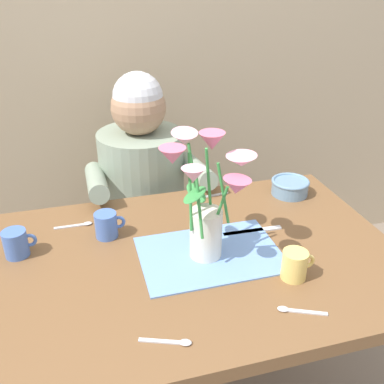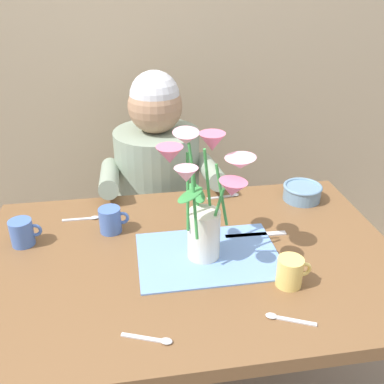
{
  "view_description": "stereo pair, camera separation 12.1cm",
  "coord_description": "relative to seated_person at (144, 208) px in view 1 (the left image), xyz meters",
  "views": [
    {
      "loc": [
        -0.28,
        -0.99,
        1.48
      ],
      "look_at": [
        0.01,
        0.05,
        0.92
      ],
      "focal_mm": 40.92,
      "sensor_mm": 36.0,
      "label": 1
    },
    {
      "loc": [
        -0.16,
        -1.01,
        1.48
      ],
      "look_at": [
        0.01,
        0.05,
        0.92
      ],
      "focal_mm": 40.92,
      "sensor_mm": 36.0,
      "label": 2
    }
  ],
  "objects": [
    {
      "name": "striped_placemat",
      "position": [
        0.09,
        -0.62,
        0.18
      ],
      "size": [
        0.4,
        0.28,
        0.0
      ],
      "primitive_type": "cube",
      "color": "#6B93D1",
      "rests_on": "dining_table"
    },
    {
      "name": "spoon_2",
      "position": [
        0.21,
        -0.9,
        0.18
      ],
      "size": [
        0.11,
        0.06,
        0.01
      ],
      "color": "silver",
      "rests_on": "dining_table"
    },
    {
      "name": "tea_cup",
      "position": [
        -0.44,
        -0.48,
        0.22
      ],
      "size": [
        0.09,
        0.07,
        0.08
      ],
      "color": "#476BB7",
      "rests_on": "dining_table"
    },
    {
      "name": "flower_vase",
      "position": [
        0.08,
        -0.62,
        0.37
      ],
      "size": [
        0.27,
        0.26,
        0.35
      ],
      "color": "silver",
      "rests_on": "dining_table"
    },
    {
      "name": "dinner_knife",
      "position": [
        0.25,
        -0.54,
        0.18
      ],
      "size": [
        0.19,
        0.02,
        0.0
      ],
      "primitive_type": "cube",
      "rotation": [
        0.0,
        0.0,
        -0.03
      ],
      "color": "silver",
      "rests_on": "dining_table"
    },
    {
      "name": "wood_panel_backdrop",
      "position": [
        0.04,
        0.43,
        0.69
      ],
      "size": [
        4.0,
        0.1,
        2.5
      ],
      "primitive_type": "cube",
      "color": "tan",
      "rests_on": "ground_plane"
    },
    {
      "name": "spoon_3",
      "position": [
        -0.09,
        -0.92,
        0.18
      ],
      "size": [
        0.12,
        0.06,
        0.01
      ],
      "color": "silver",
      "rests_on": "dining_table"
    },
    {
      "name": "spoon_0",
      "position": [
        -0.27,
        -0.36,
        0.18
      ],
      "size": [
        0.12,
        0.02,
        0.01
      ],
      "color": "silver",
      "rests_on": "dining_table"
    },
    {
      "name": "coffee_cup",
      "position": [
        0.27,
        -0.78,
        0.22
      ],
      "size": [
        0.09,
        0.07,
        0.08
      ],
      "color": "#E5C666",
      "rests_on": "dining_table"
    },
    {
      "name": "spoon_1",
      "position": [
        0.23,
        -0.28,
        0.18
      ],
      "size": [
        0.12,
        0.03,
        0.01
      ],
      "color": "silver",
      "rests_on": "dining_table"
    },
    {
      "name": "dining_table",
      "position": [
        0.04,
        -0.62,
        0.08
      ],
      "size": [
        1.2,
        0.8,
        0.74
      ],
      "color": "brown",
      "rests_on": "ground_plane"
    },
    {
      "name": "ceramic_mug",
      "position": [
        -0.18,
        -0.45,
        0.22
      ],
      "size": [
        0.09,
        0.07,
        0.08
      ],
      "color": "#476BB7",
      "rests_on": "dining_table"
    },
    {
      "name": "ceramic_bowl",
      "position": [
        0.48,
        -0.34,
        0.21
      ],
      "size": [
        0.14,
        0.14,
        0.06
      ],
      "color": "#6689A8",
      "rests_on": "dining_table"
    },
    {
      "name": "seated_person",
      "position": [
        0.0,
        0.0,
        0.0
      ],
      "size": [
        0.45,
        0.47,
        1.14
      ],
      "rotation": [
        0.0,
        0.0,
        -0.07
      ],
      "color": "#4C4C56",
      "rests_on": "ground_plane"
    }
  ]
}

